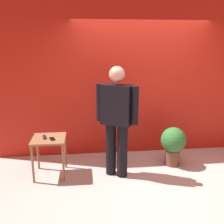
{
  "coord_description": "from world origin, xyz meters",
  "views": [
    {
      "loc": [
        -1.05,
        -3.46,
        2.07
      ],
      "look_at": [
        -0.61,
        0.55,
        1.0
      ],
      "focal_mm": 40.7,
      "sensor_mm": 36.0,
      "label": 1
    }
  ],
  "objects_px": {
    "side_table": "(49,144)",
    "standing_person": "(117,117)",
    "cell_phone": "(52,139)",
    "tv_remote": "(44,137)",
    "potted_plant": "(173,143)"
  },
  "relations": [
    {
      "from": "standing_person",
      "to": "cell_phone",
      "type": "distance_m",
      "value": 1.07
    },
    {
      "from": "standing_person",
      "to": "side_table",
      "type": "relative_size",
      "value": 2.76
    },
    {
      "from": "cell_phone",
      "to": "standing_person",
      "type": "bearing_deg",
      "value": -24.18
    },
    {
      "from": "side_table",
      "to": "potted_plant",
      "type": "xyz_separation_m",
      "value": [
        2.1,
        0.13,
        -0.13
      ]
    },
    {
      "from": "cell_phone",
      "to": "tv_remote",
      "type": "relative_size",
      "value": 0.85
    },
    {
      "from": "cell_phone",
      "to": "tv_remote",
      "type": "xyz_separation_m",
      "value": [
        -0.13,
        0.08,
        0.01
      ]
    },
    {
      "from": "side_table",
      "to": "cell_phone",
      "type": "bearing_deg",
      "value": -43.57
    },
    {
      "from": "side_table",
      "to": "standing_person",
      "type": "bearing_deg",
      "value": -6.17
    },
    {
      "from": "side_table",
      "to": "potted_plant",
      "type": "height_order",
      "value": "potted_plant"
    },
    {
      "from": "tv_remote",
      "to": "potted_plant",
      "type": "relative_size",
      "value": 0.25
    },
    {
      "from": "side_table",
      "to": "cell_phone",
      "type": "height_order",
      "value": "cell_phone"
    },
    {
      "from": "standing_person",
      "to": "cell_phone",
      "type": "height_order",
      "value": "standing_person"
    },
    {
      "from": "standing_person",
      "to": "side_table",
      "type": "distance_m",
      "value": 1.17
    },
    {
      "from": "potted_plant",
      "to": "side_table",
      "type": "bearing_deg",
      "value": -176.36
    },
    {
      "from": "tv_remote",
      "to": "potted_plant",
      "type": "xyz_separation_m",
      "value": [
        2.17,
        0.11,
        -0.24
      ]
    }
  ]
}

